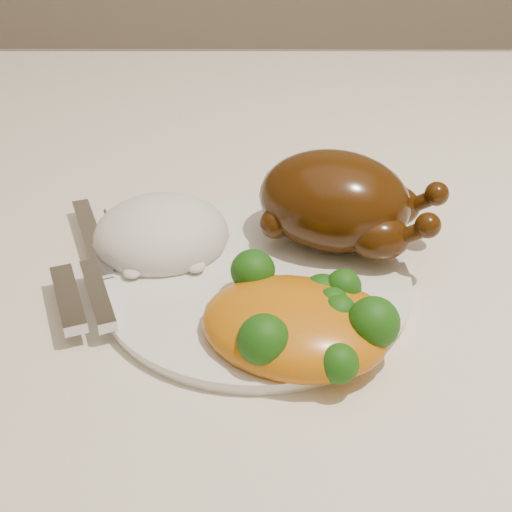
{
  "coord_description": "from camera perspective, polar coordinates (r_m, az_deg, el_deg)",
  "views": [
    {
      "loc": [
        -0.09,
        -0.55,
        1.12
      ],
      "look_at": [
        -0.1,
        -0.09,
        0.8
      ],
      "focal_mm": 50.0,
      "sensor_mm": 36.0,
      "label": 1
    }
  ],
  "objects": [
    {
      "name": "rice_mound",
      "position": [
        0.61,
        -7.57,
        1.7
      ],
      "size": [
        0.13,
        0.12,
        0.06
      ],
      "rotation": [
        0.0,
        0.0,
        0.16
      ],
      "color": "white",
      "rests_on": "dinner_plate"
    },
    {
      "name": "mac_and_cheese",
      "position": [
        0.51,
        3.95,
        -5.27
      ],
      "size": [
        0.16,
        0.14,
        0.06
      ],
      "rotation": [
        0.0,
        0.0,
        -0.28
      ],
      "color": "orange",
      "rests_on": "dinner_plate"
    },
    {
      "name": "roast_chicken",
      "position": [
        0.6,
        6.62,
        4.32
      ],
      "size": [
        0.17,
        0.14,
        0.08
      ],
      "rotation": [
        0.0,
        0.0,
        -0.33
      ],
      "color": "#3F2106",
      "rests_on": "dinner_plate"
    },
    {
      "name": "dining_table",
      "position": [
        0.72,
        7.64,
        -4.88
      ],
      "size": [
        1.6,
        0.9,
        0.76
      ],
      "color": "brown",
      "rests_on": "floor"
    },
    {
      "name": "tablecloth",
      "position": [
        0.68,
        8.1,
        -0.08
      ],
      "size": [
        1.73,
        1.03,
        0.18
      ],
      "color": "silver",
      "rests_on": "dining_table"
    },
    {
      "name": "dinner_plate",
      "position": [
        0.58,
        0.0,
        -2.06
      ],
      "size": [
        0.27,
        0.27,
        0.01
      ],
      "primitive_type": "cylinder",
      "rotation": [
        0.0,
        0.0,
        -0.12
      ],
      "color": "white",
      "rests_on": "tablecloth"
    },
    {
      "name": "cutlery",
      "position": [
        0.59,
        -13.2,
        -1.52
      ],
      "size": [
        0.07,
        0.2,
        0.01
      ],
      "rotation": [
        0.0,
        0.0,
        0.36
      ],
      "color": "silver",
      "rests_on": "dinner_plate"
    }
  ]
}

